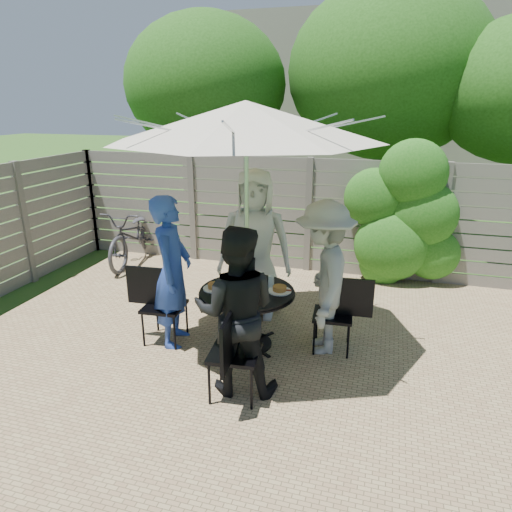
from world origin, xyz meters
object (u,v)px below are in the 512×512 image
(chair_left, at_px, (164,320))
(glass_back, at_px, (241,276))
(chair_back, at_px, (256,289))
(plate_back, at_px, (251,276))
(patio_table, at_px, (247,307))
(plate_left, at_px, (215,287))
(plate_front, at_px, (243,302))
(chair_right, at_px, (333,329))
(glass_front, at_px, (254,294))
(person_back, at_px, (255,245))
(umbrella, at_px, (246,121))
(person_front, at_px, (236,312))
(glass_left, at_px, (222,287))
(person_left, at_px, (172,272))
(glass_right, at_px, (271,282))
(bicycle, at_px, (134,235))
(person_right, at_px, (324,279))
(chair_front, at_px, (235,371))
(plate_right, at_px, (280,290))
(syrup_jug, at_px, (242,282))
(coffee_cup, at_px, (258,278))

(chair_left, height_order, glass_back, chair_left)
(chair_back, relative_size, glass_back, 6.93)
(chair_back, height_order, plate_back, chair_back)
(patio_table, bearing_deg, plate_left, -169.43)
(plate_left, distance_m, plate_front, 0.51)
(chair_right, relative_size, glass_front, 6.26)
(person_back, bearing_deg, glass_front, -84.50)
(patio_table, relative_size, plate_left, 4.69)
(umbrella, xyz_separation_m, person_front, (0.15, -0.82, -1.65))
(chair_left, relative_size, glass_left, 6.48)
(patio_table, bearing_deg, person_front, -79.43)
(person_left, distance_m, plate_left, 0.49)
(glass_right, bearing_deg, bicycle, 145.09)
(umbrella, bearing_deg, chair_back, 100.52)
(umbrella, relative_size, bicycle, 1.74)
(patio_table, distance_m, chair_left, 0.99)
(chair_left, bearing_deg, person_right, 6.81)
(bicycle, bearing_deg, chair_left, -59.96)
(chair_right, relative_size, person_right, 0.51)
(person_front, bearing_deg, person_back, -90.00)
(person_front, xyz_separation_m, glass_left, (-0.39, 0.67, -0.07))
(person_front, bearing_deg, chair_right, -139.34)
(person_front, relative_size, plate_left, 6.32)
(chair_front, height_order, glass_left, chair_front)
(bicycle, bearing_deg, glass_left, -50.11)
(person_left, bearing_deg, person_back, -45.00)
(plate_right, relative_size, bicycle, 0.14)
(chair_front, relative_size, glass_back, 6.71)
(syrup_jug, relative_size, coffee_cup, 1.33)
(plate_left, height_order, coffee_cup, coffee_cup)
(person_right, height_order, plate_front, person_right)
(umbrella, xyz_separation_m, person_right, (0.82, 0.15, -1.62))
(chair_back, xyz_separation_m, glass_right, (0.41, -0.80, 0.46))
(plate_right, bearing_deg, coffee_cup, 150.33)
(coffee_cup, bearing_deg, plate_back, 136.11)
(chair_right, bearing_deg, chair_back, -39.08)
(chair_back, bearing_deg, person_back, 2.47)
(glass_right, relative_size, bicycle, 0.08)
(chair_front, relative_size, syrup_jug, 5.87)
(patio_table, xyz_separation_m, plate_front, (0.07, -0.35, 0.23))
(person_left, relative_size, glass_front, 12.36)
(chair_back, bearing_deg, glass_back, -5.70)
(patio_table, bearing_deg, plate_front, -79.43)
(glass_right, distance_m, coffee_cup, 0.20)
(person_front, xyz_separation_m, person_right, (0.66, 0.97, 0.03))
(glass_back, bearing_deg, chair_front, -74.61)
(bicycle, bearing_deg, plate_left, -50.46)
(plate_front, height_order, glass_back, glass_back)
(syrup_jug, height_order, bicycle, bicycle)
(plate_front, xyz_separation_m, plate_right, (0.29, 0.42, 0.00))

